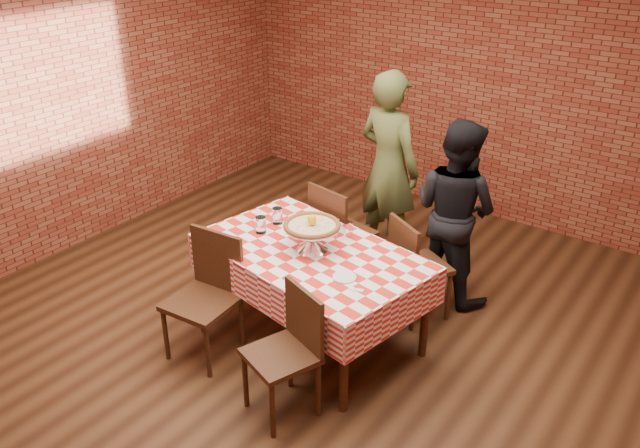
# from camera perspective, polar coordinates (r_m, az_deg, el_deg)

# --- Properties ---
(ground) EXTENTS (6.00, 6.00, 0.00)m
(ground) POSITION_cam_1_polar(r_m,az_deg,el_deg) (5.16, -1.95, -10.24)
(ground) COLOR black
(ground) RESTS_ON ground
(back_wall) EXTENTS (5.50, 0.00, 5.50)m
(back_wall) POSITION_cam_1_polar(r_m,az_deg,el_deg) (6.94, 13.50, 12.25)
(back_wall) COLOR maroon
(back_wall) RESTS_ON ground
(table) EXTENTS (1.83, 1.29, 0.75)m
(table) POSITION_cam_1_polar(r_m,az_deg,el_deg) (5.03, -0.74, -6.10)
(table) COLOR #442715
(table) RESTS_ON ground
(tablecloth) EXTENTS (1.87, 1.33, 0.29)m
(tablecloth) POSITION_cam_1_polar(r_m,az_deg,el_deg) (4.91, -0.76, -3.76)
(tablecloth) COLOR red
(tablecloth) RESTS_ON table
(pizza_stand) EXTENTS (0.58, 0.58, 0.19)m
(pizza_stand) POSITION_cam_1_polar(r_m,az_deg,el_deg) (4.80, -0.70, -1.22)
(pizza_stand) COLOR silver
(pizza_stand) RESTS_ON tablecloth
(pizza) EXTENTS (0.58, 0.58, 0.03)m
(pizza) POSITION_cam_1_polar(r_m,az_deg,el_deg) (4.76, -0.70, -0.16)
(pizza) COLOR beige
(pizza) RESTS_ON pizza_stand
(lemon) EXTENTS (0.09, 0.09, 0.09)m
(lemon) POSITION_cam_1_polar(r_m,az_deg,el_deg) (4.74, -0.71, 0.36)
(lemon) COLOR yellow
(lemon) RESTS_ON pizza
(water_glass_left) EXTENTS (0.10, 0.10, 0.13)m
(water_glass_left) POSITION_cam_1_polar(r_m,az_deg,el_deg) (5.08, -5.16, -0.06)
(water_glass_left) COLOR white
(water_glass_left) RESTS_ON tablecloth
(water_glass_right) EXTENTS (0.10, 0.10, 0.13)m
(water_glass_right) POSITION_cam_1_polar(r_m,az_deg,el_deg) (5.21, -3.71, 0.73)
(water_glass_right) COLOR white
(water_glass_right) RESTS_ON tablecloth
(side_plate) EXTENTS (0.19, 0.19, 0.01)m
(side_plate) POSITION_cam_1_polar(r_m,az_deg,el_deg) (4.50, 2.13, -4.63)
(side_plate) COLOR white
(side_plate) RESTS_ON tablecloth
(sweetener_packet_a) EXTENTS (0.06, 0.05, 0.00)m
(sweetener_packet_a) POSITION_cam_1_polar(r_m,az_deg,el_deg) (4.37, 3.48, -5.76)
(sweetener_packet_a) COLOR white
(sweetener_packet_a) RESTS_ON tablecloth
(sweetener_packet_b) EXTENTS (0.05, 0.04, 0.00)m
(sweetener_packet_b) POSITION_cam_1_polar(r_m,az_deg,el_deg) (4.39, 2.84, -5.61)
(sweetener_packet_b) COLOR white
(sweetener_packet_b) RESTS_ON tablecloth
(condiment_caddy) EXTENTS (0.11, 0.09, 0.13)m
(condiment_caddy) POSITION_cam_1_polar(r_m,az_deg,el_deg) (5.00, 2.19, -0.41)
(condiment_caddy) COLOR silver
(condiment_caddy) RESTS_ON tablecloth
(chair_near_left) EXTENTS (0.49, 0.49, 0.94)m
(chair_near_left) POSITION_cam_1_polar(r_m,az_deg,el_deg) (4.87, -10.23, -6.53)
(chair_near_left) COLOR #442715
(chair_near_left) RESTS_ON ground
(chair_near_right) EXTENTS (0.52, 0.52, 0.89)m
(chair_near_right) POSITION_cam_1_polar(r_m,az_deg,el_deg) (4.31, -3.43, -11.43)
(chair_near_right) COLOR #442715
(chair_near_right) RESTS_ON ground
(chair_far_left) EXTENTS (0.52, 0.52, 0.93)m
(chair_far_left) POSITION_cam_1_polar(r_m,az_deg,el_deg) (5.73, 2.07, -0.70)
(chair_far_left) COLOR #442715
(chair_far_left) RESTS_ON ground
(chair_far_right) EXTENTS (0.54, 0.54, 0.88)m
(chair_far_right) POSITION_cam_1_polar(r_m,az_deg,el_deg) (5.31, 8.73, -3.78)
(chair_far_right) COLOR #442715
(chair_far_right) RESTS_ON ground
(diner_olive) EXTENTS (0.72, 0.54, 1.78)m
(diner_olive) POSITION_cam_1_polar(r_m,az_deg,el_deg) (5.99, 5.97, 4.91)
(diner_olive) COLOR #495429
(diner_olive) RESTS_ON ground
(diner_black) EXTENTS (0.86, 0.73, 1.56)m
(diner_black) POSITION_cam_1_polar(r_m,az_deg,el_deg) (5.49, 11.61, 1.13)
(diner_black) COLOR black
(diner_black) RESTS_ON ground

